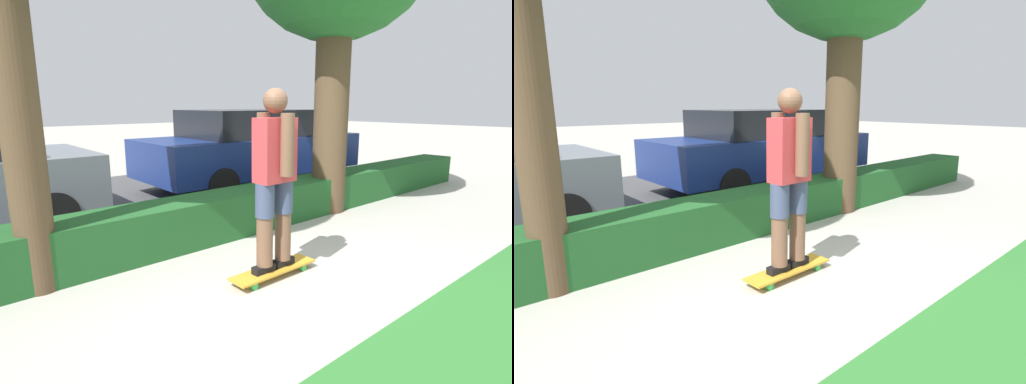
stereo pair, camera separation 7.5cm
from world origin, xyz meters
TOP-DOWN VIEW (x-y plane):
  - ground_plane at (0.00, 0.00)m, footprint 60.00×60.00m
  - street_asphalt at (0.00, 4.20)m, footprint 12.30×5.00m
  - hedge_row at (0.00, 1.60)m, footprint 12.30×0.60m
  - skateboard at (-0.16, 0.22)m, footprint 0.96×0.24m
  - skater_person at (-0.16, 0.22)m, footprint 0.50×0.44m
  - parked_car_middle at (2.61, 3.82)m, footprint 4.65×1.98m

SIDE VIEW (x-z plane):
  - ground_plane at x=0.00m, z-range 0.00..0.00m
  - street_asphalt at x=0.00m, z-range 0.00..0.01m
  - skateboard at x=-0.16m, z-range 0.03..0.12m
  - hedge_row at x=0.00m, z-range 0.00..0.55m
  - parked_car_middle at x=2.61m, z-range 0.03..1.58m
  - skater_person at x=-0.16m, z-range 0.15..1.87m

